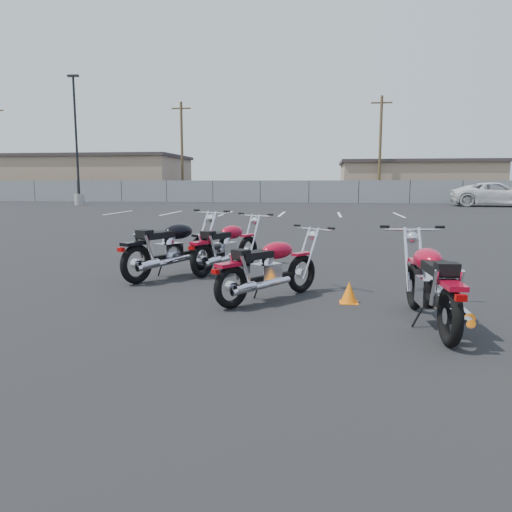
# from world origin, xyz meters

# --- Properties ---
(ground) EXTENTS (120.00, 120.00, 0.00)m
(ground) POSITION_xyz_m (0.00, 0.00, 0.00)
(ground) COLOR black
(ground) RESTS_ON ground
(motorcycle_front_red) EXTENTS (1.30, 2.07, 1.05)m
(motorcycle_front_red) POSITION_xyz_m (-0.67, 2.92, 0.48)
(motorcycle_front_red) COLOR black
(motorcycle_front_red) RESTS_ON ground
(motorcycle_second_black) EXTENTS (1.52, 2.23, 1.14)m
(motorcycle_second_black) POSITION_xyz_m (-1.54, 2.27, 0.52)
(motorcycle_second_black) COLOR black
(motorcycle_second_black) RESTS_ON ground
(motorcycle_third_red) EXTENTS (1.60, 1.83, 1.01)m
(motorcycle_third_red) POSITION_xyz_m (0.37, 0.71, 0.46)
(motorcycle_third_red) COLOR black
(motorcycle_third_red) RESTS_ON ground
(motorcycle_rear_red) EXTENTS (0.86, 2.23, 1.09)m
(motorcycle_rear_red) POSITION_xyz_m (2.39, -0.31, 0.50)
(motorcycle_rear_red) COLOR black
(motorcycle_rear_red) RESTS_ON ground
(training_cone_near) EXTENTS (0.25, 0.25, 0.30)m
(training_cone_near) POSITION_xyz_m (1.50, 0.69, 0.15)
(training_cone_near) COLOR orange
(training_cone_near) RESTS_ON ground
(light_pole_west) EXTENTS (0.80, 0.70, 9.17)m
(light_pole_west) POSITION_xyz_m (-16.54, 28.46, 2.31)
(light_pole_west) COLOR gray
(light_pole_west) RESTS_ON ground
(chainlink_fence) EXTENTS (80.06, 0.06, 1.80)m
(chainlink_fence) POSITION_xyz_m (-0.00, 35.00, 0.90)
(chainlink_fence) COLOR slate
(chainlink_fence) RESTS_ON ground
(tan_building_west) EXTENTS (18.40, 10.40, 4.30)m
(tan_building_west) POSITION_xyz_m (-22.00, 42.00, 2.16)
(tan_building_west) COLOR #92795E
(tan_building_west) RESTS_ON ground
(tan_building_east) EXTENTS (14.40, 9.40, 3.70)m
(tan_building_east) POSITION_xyz_m (10.00, 44.00, 1.86)
(tan_building_east) COLOR #92795E
(tan_building_east) RESTS_ON ground
(utility_pole_b) EXTENTS (1.80, 0.24, 9.00)m
(utility_pole_b) POSITION_xyz_m (-12.00, 40.00, 4.69)
(utility_pole_b) COLOR #4B3922
(utility_pole_b) RESTS_ON ground
(utility_pole_c) EXTENTS (1.80, 0.24, 9.00)m
(utility_pole_c) POSITION_xyz_m (6.00, 39.00, 4.69)
(utility_pole_c) COLOR #4B3922
(utility_pole_c) RESTS_ON ground
(parking_line_stripes) EXTENTS (15.12, 4.00, 0.01)m
(parking_line_stripes) POSITION_xyz_m (-2.50, 20.00, 0.00)
(parking_line_stripes) COLOR silver
(parking_line_stripes) RESTS_ON ground
(white_van) EXTENTS (3.51, 7.12, 2.60)m
(white_van) POSITION_xyz_m (13.03, 30.28, 1.30)
(white_van) COLOR silver
(white_van) RESTS_ON ground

